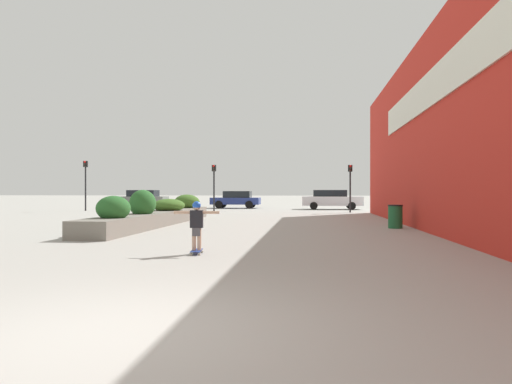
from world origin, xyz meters
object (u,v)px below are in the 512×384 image
Objects in this scene: skateboard at (197,251)px; car_leftmost at (142,199)px; car_center_left at (332,199)px; car_rightmost at (236,199)px; traffic_light_left at (214,180)px; skateboarder at (197,221)px; traffic_light_right at (350,180)px; car_center_right at (463,201)px; traffic_light_far_left at (85,177)px; trash_bin at (395,216)px.

car_leftmost is at bearing 107.85° from skateboard.
car_rightmost is (-7.92, 1.56, -0.04)m from car_center_left.
skateboard is 0.15× the size of car_leftmost.
traffic_light_left is at bearing -125.55° from car_leftmost.
skateboarder is 21.75m from traffic_light_right.
skateboarder is at bearing 84.75° from skateboard.
car_center_right is (14.16, 26.03, -0.04)m from skateboarder.
car_rightmost is (-3.57, 28.09, 0.00)m from skateboarder.
traffic_light_right reaches higher than car_rightmost.
trash_bin is at bearing -34.78° from traffic_light_far_left.
car_center_right is 18.90m from traffic_light_left.
car_center_left is 1.47× the size of traffic_light_right.
car_rightmost is 12.18m from traffic_light_far_left.
car_leftmost is 17.61m from traffic_light_right.
trash_bin is 0.21× the size of car_leftmost.
traffic_light_left is at bearing -0.75° from traffic_light_far_left.
traffic_light_left reaches higher than car_center_left.
traffic_light_right is (5.32, 21.04, 1.44)m from skateboarder.
skateboarder is 26.88m from car_center_left.
car_center_left reaches higher than car_center_right.
car_rightmost is at bearing 85.51° from traffic_light_left.
traffic_light_right reaches higher than car_leftmost.
car_rightmost is 1.28× the size of traffic_light_right.
car_rightmost is 11.44m from traffic_light_right.
car_rightmost is at bearing -101.12° from car_center_left.
trash_bin is (5.86, 7.95, -0.31)m from skateboarder.
traffic_light_left reaches higher than traffic_light_right.
traffic_light_right reaches higher than skateboard.
traffic_light_far_left is at bearing 145.22° from trash_bin.
traffic_light_left reaches higher than skateboarder.
car_rightmost is at bearing 141.61° from traffic_light_right.
skateboard is 21.81m from traffic_light_right.
car_center_right is (25.50, -0.55, -0.08)m from car_leftmost.
car_leftmost is 0.90× the size of car_center_left.
car_leftmost reaches higher than car_center_right.
car_center_right is at bearing 9.17° from traffic_light_far_left.
traffic_light_left reaches higher than car_center_right.
traffic_light_right is (5.32, 21.04, 2.14)m from skateboard.
traffic_light_far_left is (-19.56, 13.59, 2.02)m from trash_bin.
car_leftmost is 1.16× the size of traffic_light_far_left.
car_center_right is at bearing 29.43° from traffic_light_right.
car_rightmost is (-17.73, 2.06, 0.04)m from car_center_right.
traffic_light_far_left reaches higher than skateboarder.
traffic_light_left is at bearing 126.50° from trash_bin.
car_center_right is 17.85m from car_rightmost.
traffic_light_left is (7.24, -5.17, 1.46)m from car_leftmost.
traffic_light_left is (-0.52, -6.68, 1.50)m from car_rightmost.
skateboard is at bearing -126.42° from trash_bin.
car_center_left is (4.35, 26.53, 0.73)m from skateboard.
traffic_light_right is (-8.84, -4.99, 1.48)m from car_center_right.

